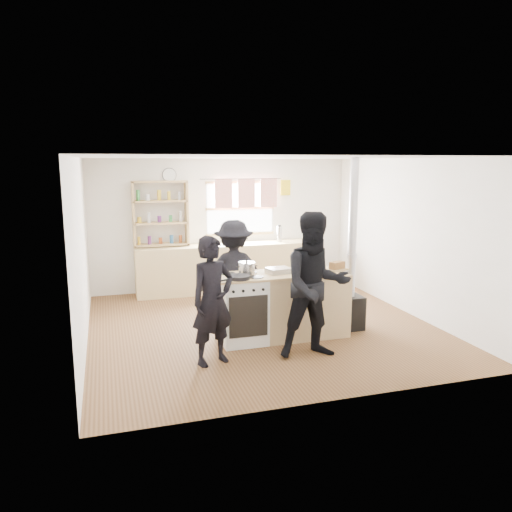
# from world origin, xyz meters

# --- Properties ---
(ground) EXTENTS (5.00, 5.00, 0.01)m
(ground) POSITION_xyz_m (0.00, 0.00, -0.01)
(ground) COLOR brown
(ground) RESTS_ON ground
(back_counter) EXTENTS (3.40, 0.55, 0.90)m
(back_counter) POSITION_xyz_m (0.00, 2.22, 0.45)
(back_counter) COLOR #D1B87E
(back_counter) RESTS_ON ground
(shelving_unit) EXTENTS (1.00, 0.28, 1.20)m
(shelving_unit) POSITION_xyz_m (-1.20, 2.34, 1.51)
(shelving_unit) COLOR tan
(shelving_unit) RESTS_ON back_counter
(thermos) EXTENTS (0.10, 0.10, 0.31)m
(thermos) POSITION_xyz_m (1.06, 2.22, 1.05)
(thermos) COLOR silver
(thermos) RESTS_ON back_counter
(cooking_island) EXTENTS (1.97, 0.64, 0.93)m
(cooking_island) POSITION_xyz_m (0.14, -0.55, 0.47)
(cooking_island) COLOR white
(cooking_island) RESTS_ON ground
(skillet_greens) EXTENTS (0.39, 0.39, 0.05)m
(skillet_greens) POSITION_xyz_m (-0.54, -0.73, 0.96)
(skillet_greens) COLOR black
(skillet_greens) RESTS_ON cooking_island
(roast_tray) EXTENTS (0.35, 0.29, 0.07)m
(roast_tray) POSITION_xyz_m (0.08, -0.53, 0.97)
(roast_tray) COLOR silver
(roast_tray) RESTS_ON cooking_island
(stockpot_stove) EXTENTS (0.23, 0.23, 0.19)m
(stockpot_stove) POSITION_xyz_m (-0.36, -0.47, 1.01)
(stockpot_stove) COLOR #AFAFB2
(stockpot_stove) RESTS_ON cooking_island
(stockpot_counter) EXTENTS (0.31, 0.31, 0.23)m
(stockpot_counter) POSITION_xyz_m (0.57, -0.55, 1.03)
(stockpot_counter) COLOR #B1B1B3
(stockpot_counter) RESTS_ON cooking_island
(bread_board) EXTENTS (0.33, 0.29, 0.12)m
(bread_board) POSITION_xyz_m (0.93, -0.60, 0.98)
(bread_board) COLOR tan
(bread_board) RESTS_ON cooking_island
(flue_heater) EXTENTS (0.35, 0.35, 2.50)m
(flue_heater) POSITION_xyz_m (1.22, -0.48, 0.65)
(flue_heater) COLOR black
(flue_heater) RESTS_ON ground
(person_near_left) EXTENTS (0.67, 0.56, 1.58)m
(person_near_left) POSITION_xyz_m (-0.99, -1.16, 0.79)
(person_near_left) COLOR black
(person_near_left) RESTS_ON ground
(person_near_right) EXTENTS (0.95, 0.77, 1.84)m
(person_near_right) POSITION_xyz_m (0.29, -1.32, 0.92)
(person_near_right) COLOR black
(person_near_right) RESTS_ON ground
(person_far) EXTENTS (1.11, 0.75, 1.59)m
(person_far) POSITION_xyz_m (-0.35, 0.28, 0.79)
(person_far) COLOR black
(person_far) RESTS_ON ground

